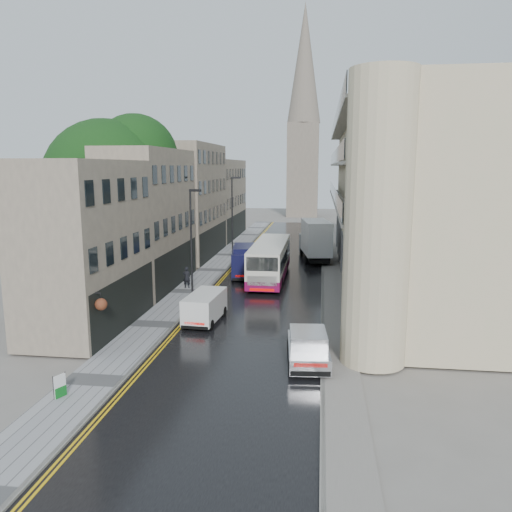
% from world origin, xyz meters
% --- Properties ---
extents(ground, '(200.00, 200.00, 0.00)m').
position_xyz_m(ground, '(0.00, 0.00, 0.00)').
color(ground, slate).
rests_on(ground, ground).
extents(road, '(9.00, 85.00, 0.02)m').
position_xyz_m(road, '(0.00, 27.50, 0.01)').
color(road, black).
rests_on(road, ground).
extents(left_sidewalk, '(2.70, 85.00, 0.12)m').
position_xyz_m(left_sidewalk, '(-5.85, 27.50, 0.06)').
color(left_sidewalk, gray).
rests_on(left_sidewalk, ground).
extents(right_sidewalk, '(1.80, 85.00, 0.12)m').
position_xyz_m(right_sidewalk, '(5.40, 27.50, 0.06)').
color(right_sidewalk, slate).
rests_on(right_sidewalk, ground).
extents(old_shop_row, '(4.50, 56.00, 12.00)m').
position_xyz_m(old_shop_row, '(-9.45, 30.00, 6.00)').
color(old_shop_row, gray).
rests_on(old_shop_row, ground).
extents(modern_block, '(8.00, 40.00, 14.00)m').
position_xyz_m(modern_block, '(10.30, 26.00, 7.00)').
color(modern_block, '#BCB28C').
rests_on(modern_block, ground).
extents(church_spire, '(6.40, 6.40, 40.00)m').
position_xyz_m(church_spire, '(0.50, 82.00, 20.00)').
color(church_spire, slate).
rests_on(church_spire, ground).
extents(tree_near, '(10.56, 10.56, 13.89)m').
position_xyz_m(tree_near, '(-12.50, 20.00, 6.95)').
color(tree_near, black).
rests_on(tree_near, ground).
extents(tree_far, '(9.24, 9.24, 12.46)m').
position_xyz_m(tree_far, '(-12.20, 33.00, 6.23)').
color(tree_far, black).
rests_on(tree_far, ground).
extents(cream_bus, '(2.70, 11.83, 3.23)m').
position_xyz_m(cream_bus, '(-1.28, 21.53, 1.63)').
color(cream_bus, silver).
rests_on(cream_bus, road).
extents(white_lorry, '(3.72, 8.45, 4.28)m').
position_xyz_m(white_lorry, '(2.90, 32.12, 2.16)').
color(white_lorry, white).
rests_on(white_lorry, road).
extents(silver_hatchback, '(2.30, 4.58, 1.66)m').
position_xyz_m(silver_hatchback, '(3.05, 4.52, 0.85)').
color(silver_hatchback, silver).
rests_on(silver_hatchback, road).
extents(white_van, '(2.10, 4.32, 1.90)m').
position_xyz_m(white_van, '(-3.79, 10.65, 0.97)').
color(white_van, silver).
rests_on(white_van, road).
extents(navy_van, '(3.05, 5.96, 2.91)m').
position_xyz_m(navy_van, '(-3.13, 23.59, 1.47)').
color(navy_van, black).
rests_on(navy_van, road).
extents(pedestrian, '(0.63, 0.42, 1.71)m').
position_xyz_m(pedestrian, '(-6.30, 20.32, 0.97)').
color(pedestrian, black).
rests_on(pedestrian, left_sidewalk).
extents(lamp_post_near, '(0.92, 0.41, 8.01)m').
position_xyz_m(lamp_post_near, '(-4.91, 16.80, 4.13)').
color(lamp_post_near, black).
rests_on(lamp_post_near, left_sidewalk).
extents(lamp_post_far, '(0.97, 0.56, 8.55)m').
position_xyz_m(lamp_post_far, '(-4.88, 33.25, 4.39)').
color(lamp_post_far, black).
rests_on(lamp_post_far, left_sidewalk).
extents(estate_sign, '(0.32, 0.57, 0.99)m').
position_xyz_m(estate_sign, '(-6.46, 0.76, 0.61)').
color(estate_sign, silver).
rests_on(estate_sign, left_sidewalk).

